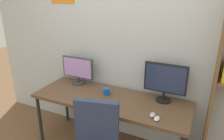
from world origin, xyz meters
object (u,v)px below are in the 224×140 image
(monitor_left, at_px, (78,70))
(coffee_mug, at_px, (106,92))
(mouse_left_side, at_px, (157,119))
(mouse_right_side, at_px, (153,115))
(keyboard_main, at_px, (101,106))
(desk, at_px, (110,102))
(monitor_right, at_px, (165,81))

(monitor_left, xyz_separation_m, coffee_mug, (0.52, -0.15, -0.16))
(mouse_left_side, distance_m, coffee_mug, 0.76)
(mouse_right_side, xyz_separation_m, coffee_mug, (-0.65, 0.23, 0.03))
(keyboard_main, bearing_deg, desk, 90.00)
(desk, distance_m, coffee_mug, 0.14)
(monitor_right, bearing_deg, keyboard_main, -143.60)
(monitor_left, distance_m, monitor_right, 1.20)
(monitor_right, xyz_separation_m, mouse_left_side, (0.03, -0.43, -0.24))
(desk, relative_size, coffee_mug, 18.06)
(mouse_left_side, height_order, mouse_right_side, same)
(keyboard_main, xyz_separation_m, coffee_mug, (-0.08, 0.29, 0.04))
(monitor_right, bearing_deg, mouse_right_side, -94.17)
(mouse_right_side, bearing_deg, mouse_left_side, -41.06)
(desk, xyz_separation_m, keyboard_main, (0.00, -0.23, 0.06))
(desk, relative_size, monitor_left, 4.02)
(monitor_right, height_order, coffee_mug, monitor_right)
(mouse_left_side, height_order, coffee_mug, coffee_mug)
(keyboard_main, height_order, mouse_left_side, mouse_left_side)
(desk, bearing_deg, mouse_right_side, -16.57)
(mouse_left_side, bearing_deg, coffee_mug, 158.59)
(mouse_left_side, xyz_separation_m, coffee_mug, (-0.71, 0.28, 0.03))
(desk, relative_size, monitor_right, 3.90)
(monitor_right, xyz_separation_m, mouse_right_side, (-0.03, -0.38, -0.24))
(keyboard_main, bearing_deg, mouse_right_side, 5.96)
(monitor_left, relative_size, mouse_right_side, 4.96)
(monitor_right, height_order, keyboard_main, monitor_right)
(monitor_left, height_order, monitor_right, monitor_right)
(monitor_right, relative_size, coffee_mug, 4.64)
(mouse_left_side, xyz_separation_m, mouse_right_side, (-0.06, 0.05, 0.00))
(monitor_right, xyz_separation_m, keyboard_main, (-0.60, -0.44, -0.25))
(keyboard_main, height_order, mouse_right_side, mouse_right_side)
(mouse_right_side, bearing_deg, keyboard_main, -174.04)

